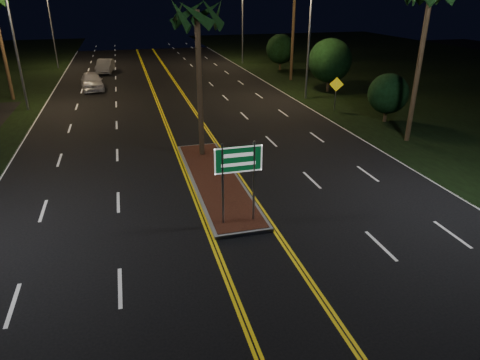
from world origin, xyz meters
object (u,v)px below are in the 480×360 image
object	(u,v)px
streetlight_right_mid	(305,28)
shrub_near	(388,94)
streetlight_right_far	(240,15)
palm_median	(197,15)
shrub_mid	(330,61)
median_island	(216,180)
warning_sign	(336,89)
highway_sign	(238,167)
streetlight_left_far	(53,17)
shrub_far	(281,49)
car_far	(105,65)
car_near	(92,80)
streetlight_left_mid	(18,32)

from	to	relation	value
streetlight_right_mid	shrub_near	size ratio (longest dim) A/B	2.73
streetlight_right_far	palm_median	world-z (taller)	streetlight_right_far
palm_median	shrub_mid	bearing A→B (deg)	43.96
median_island	warning_sign	xyz separation A→B (m)	(11.52, 10.69, 1.55)
highway_sign	streetlight_left_far	world-z (taller)	streetlight_left_far
palm_median	shrub_near	size ratio (longest dim) A/B	2.52
palm_median	shrub_far	xyz separation A→B (m)	(13.80, 25.50, -4.94)
shrub_mid	car_far	world-z (taller)	shrub_mid
warning_sign	streetlight_left_far	bearing A→B (deg)	148.19
car_near	car_far	size ratio (longest dim) A/B	1.09
median_island	streetlight_right_mid	xyz separation A→B (m)	(10.61, 15.00, 5.57)
streetlight_right_far	car_far	distance (m)	17.03
highway_sign	shrub_near	bearing A→B (deg)	39.69
car_near	shrub_near	bearing A→B (deg)	-44.69
car_near	warning_sign	size ratio (longest dim) A/B	2.21
streetlight_right_mid	car_near	xyz separation A→B (m)	(-17.13, 8.35, -4.73)
shrub_mid	median_island	bearing A→B (deg)	-129.47
shrub_near	car_far	xyz separation A→B (m)	(-19.03, 25.44, -1.10)
shrub_near	car_near	bearing A→B (deg)	140.77
streetlight_left_mid	shrub_near	bearing A→B (deg)	-22.52
shrub_near	shrub_far	bearing A→B (deg)	89.22
shrub_near	warning_sign	size ratio (longest dim) A/B	1.32
shrub_mid	streetlight_right_mid	bearing A→B (deg)	-149.44
streetlight_left_far	shrub_far	world-z (taller)	streetlight_left_far
streetlight_left_far	car_far	bearing A→B (deg)	-41.89
streetlight_left_far	streetlight_right_far	world-z (taller)	same
streetlight_right_mid	car_near	world-z (taller)	streetlight_right_mid
streetlight_right_far	warning_sign	xyz separation A→B (m)	(0.91, -24.31, -4.03)
median_island	shrub_mid	bearing A→B (deg)	50.53
streetlight_right_mid	car_far	bearing A→B (deg)	132.79
streetlight_right_far	shrub_near	size ratio (longest dim) A/B	2.73
car_far	shrub_mid	bearing A→B (deg)	-30.79
streetlight_left_far	warning_sign	bearing A→B (deg)	-49.93
shrub_mid	car_near	bearing A→B (deg)	162.81
streetlight_right_mid	car_near	size ratio (longest dim) A/B	1.62
streetlight_right_far	palm_median	bearing A→B (deg)	-108.62
palm_median	warning_sign	size ratio (longest dim) A/B	3.32
streetlight_left_far	car_far	world-z (taller)	streetlight_left_far
highway_sign	streetlight_right_mid	distance (m)	22.18
median_island	shrub_far	xyz separation A→B (m)	(13.80, 29.00, 2.25)
streetlight_left_mid	car_far	bearing A→B (deg)	71.76
shrub_near	shrub_mid	world-z (taller)	shrub_mid
median_island	shrub_mid	size ratio (longest dim) A/B	2.22
median_island	palm_median	xyz separation A→B (m)	(0.00, 3.50, 7.19)
streetlight_left_far	shrub_mid	distance (m)	31.85
shrub_far	shrub_near	bearing A→B (deg)	-90.78
shrub_far	streetlight_left_far	bearing A→B (deg)	161.86
car_far	warning_sign	distance (m)	27.64
shrub_far	streetlight_right_far	bearing A→B (deg)	117.98
palm_median	car_near	distance (m)	21.83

